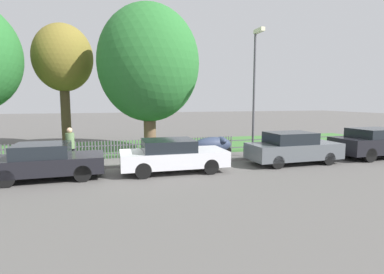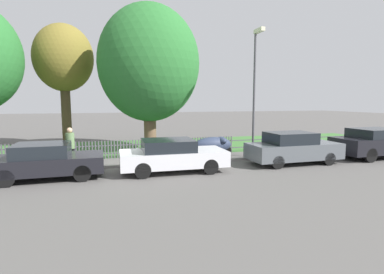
{
  "view_description": "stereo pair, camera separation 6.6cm",
  "coord_description": "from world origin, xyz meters",
  "px_view_note": "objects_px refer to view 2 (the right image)",
  "views": [
    {
      "loc": [
        -0.79,
        -12.63,
        2.8
      ],
      "look_at": [
        3.15,
        0.78,
        1.1
      ],
      "focal_mm": 28.0,
      "sensor_mm": 36.0,
      "label": 1
    },
    {
      "loc": [
        -0.72,
        -12.65,
        2.8
      ],
      "look_at": [
        3.15,
        0.78,
        1.1
      ],
      "focal_mm": 28.0,
      "sensor_mm": 36.0,
      "label": 2
    }
  ],
  "objects_px": {
    "covered_motorcycle": "(214,145)",
    "parked_car_black_saloon": "(47,161)",
    "parked_car_red_compact": "(293,148)",
    "parked_car_white_van": "(378,142)",
    "pedestrian_near_fence": "(70,145)",
    "parked_car_navy_estate": "(172,155)",
    "street_lamp": "(255,79)",
    "tree_mid_park": "(64,59)",
    "tree_far_left": "(149,64)"
  },
  "relations": [
    {
      "from": "parked_car_navy_estate",
      "to": "pedestrian_near_fence",
      "type": "distance_m",
      "value": 4.33
    },
    {
      "from": "tree_mid_park",
      "to": "parked_car_navy_estate",
      "type": "bearing_deg",
      "value": -58.41
    },
    {
      "from": "parked_car_black_saloon",
      "to": "pedestrian_near_fence",
      "type": "xyz_separation_m",
      "value": [
        0.62,
        1.62,
        0.3
      ]
    },
    {
      "from": "parked_car_red_compact",
      "to": "pedestrian_near_fence",
      "type": "distance_m",
      "value": 9.59
    },
    {
      "from": "street_lamp",
      "to": "parked_car_white_van",
      "type": "bearing_deg",
      "value": -16.54
    },
    {
      "from": "street_lamp",
      "to": "covered_motorcycle",
      "type": "bearing_deg",
      "value": 162.02
    },
    {
      "from": "parked_car_navy_estate",
      "to": "tree_far_left",
      "type": "bearing_deg",
      "value": 92.69
    },
    {
      "from": "parked_car_black_saloon",
      "to": "parked_car_navy_estate",
      "type": "bearing_deg",
      "value": -3.14
    },
    {
      "from": "parked_car_navy_estate",
      "to": "parked_car_white_van",
      "type": "xyz_separation_m",
      "value": [
        10.4,
        0.1,
        0.09
      ]
    },
    {
      "from": "covered_motorcycle",
      "to": "parked_car_black_saloon",
      "type": "bearing_deg",
      "value": -163.8
    },
    {
      "from": "tree_mid_park",
      "to": "street_lamp",
      "type": "xyz_separation_m",
      "value": [
        9.24,
        -5.81,
        -1.35
      ]
    },
    {
      "from": "parked_car_white_van",
      "to": "tree_mid_park",
      "type": "relative_size",
      "value": 0.64
    },
    {
      "from": "tree_mid_park",
      "to": "street_lamp",
      "type": "relative_size",
      "value": 1.17
    },
    {
      "from": "parked_car_navy_estate",
      "to": "street_lamp",
      "type": "bearing_deg",
      "value": 23.41
    },
    {
      "from": "parked_car_navy_estate",
      "to": "pedestrian_near_fence",
      "type": "relative_size",
      "value": 2.46
    },
    {
      "from": "parked_car_navy_estate",
      "to": "covered_motorcycle",
      "type": "height_order",
      "value": "parked_car_navy_estate"
    },
    {
      "from": "covered_motorcycle",
      "to": "tree_far_left",
      "type": "height_order",
      "value": "tree_far_left"
    },
    {
      "from": "parked_car_navy_estate",
      "to": "parked_car_black_saloon",
      "type": "bearing_deg",
      "value": 179.04
    },
    {
      "from": "parked_car_red_compact",
      "to": "tree_far_left",
      "type": "bearing_deg",
      "value": 136.77
    },
    {
      "from": "parked_car_black_saloon",
      "to": "covered_motorcycle",
      "type": "relative_size",
      "value": 1.89
    },
    {
      "from": "parked_car_white_van",
      "to": "parked_car_red_compact",
      "type": "bearing_deg",
      "value": 179.94
    },
    {
      "from": "tree_mid_park",
      "to": "parked_car_black_saloon",
      "type": "bearing_deg",
      "value": -88.81
    },
    {
      "from": "parked_car_navy_estate",
      "to": "parked_car_red_compact",
      "type": "height_order",
      "value": "parked_car_red_compact"
    },
    {
      "from": "tree_far_left",
      "to": "street_lamp",
      "type": "distance_m",
      "value": 5.81
    },
    {
      "from": "tree_far_left",
      "to": "pedestrian_near_fence",
      "type": "height_order",
      "value": "tree_far_left"
    },
    {
      "from": "parked_car_white_van",
      "to": "pedestrian_near_fence",
      "type": "distance_m",
      "value": 14.42
    },
    {
      "from": "parked_car_navy_estate",
      "to": "street_lamp",
      "type": "height_order",
      "value": "street_lamp"
    },
    {
      "from": "tree_far_left",
      "to": "parked_car_navy_estate",
      "type": "bearing_deg",
      "value": -88.68
    },
    {
      "from": "parked_car_black_saloon",
      "to": "parked_car_navy_estate",
      "type": "xyz_separation_m",
      "value": [
        4.55,
        -0.19,
        0.01
      ]
    },
    {
      "from": "covered_motorcycle",
      "to": "street_lamp",
      "type": "height_order",
      "value": "street_lamp"
    },
    {
      "from": "parked_car_black_saloon",
      "to": "street_lamp",
      "type": "bearing_deg",
      "value": 9.5
    },
    {
      "from": "parked_car_navy_estate",
      "to": "tree_mid_park",
      "type": "height_order",
      "value": "tree_mid_park"
    },
    {
      "from": "pedestrian_near_fence",
      "to": "street_lamp",
      "type": "bearing_deg",
      "value": -4.12
    },
    {
      "from": "parked_car_red_compact",
      "to": "covered_motorcycle",
      "type": "xyz_separation_m",
      "value": [
        -2.84,
        2.47,
        -0.09
      ]
    },
    {
      "from": "parked_car_black_saloon",
      "to": "tree_mid_park",
      "type": "xyz_separation_m",
      "value": [
        -0.15,
        7.46,
        4.51
      ]
    },
    {
      "from": "parked_car_red_compact",
      "to": "parked_car_white_van",
      "type": "distance_m",
      "value": 4.91
    },
    {
      "from": "parked_car_white_van",
      "to": "parked_car_navy_estate",
      "type": "bearing_deg",
      "value": 179.07
    },
    {
      "from": "parked_car_black_saloon",
      "to": "street_lamp",
      "type": "distance_m",
      "value": 9.77
    },
    {
      "from": "parked_car_red_compact",
      "to": "parked_car_white_van",
      "type": "height_order",
      "value": "parked_car_white_van"
    },
    {
      "from": "parked_car_red_compact",
      "to": "covered_motorcycle",
      "type": "relative_size",
      "value": 2.05
    },
    {
      "from": "tree_mid_park",
      "to": "tree_far_left",
      "type": "distance_m",
      "value": 5.23
    },
    {
      "from": "parked_car_black_saloon",
      "to": "tree_mid_park",
      "type": "height_order",
      "value": "tree_mid_park"
    },
    {
      "from": "tree_far_left",
      "to": "parked_car_red_compact",
      "type": "bearing_deg",
      "value": -42.77
    },
    {
      "from": "parked_car_black_saloon",
      "to": "parked_car_red_compact",
      "type": "height_order",
      "value": "parked_car_red_compact"
    },
    {
      "from": "parked_car_red_compact",
      "to": "street_lamp",
      "type": "distance_m",
      "value": 3.75
    },
    {
      "from": "parked_car_white_van",
      "to": "covered_motorcycle",
      "type": "height_order",
      "value": "parked_car_white_van"
    },
    {
      "from": "parked_car_white_van",
      "to": "pedestrian_near_fence",
      "type": "xyz_separation_m",
      "value": [
        -14.32,
        1.7,
        0.21
      ]
    },
    {
      "from": "parked_car_white_van",
      "to": "tree_mid_park",
      "type": "distance_m",
      "value": 17.45
    },
    {
      "from": "tree_mid_park",
      "to": "covered_motorcycle",
      "type": "bearing_deg",
      "value": -35.24
    },
    {
      "from": "parked_car_navy_estate",
      "to": "pedestrian_near_fence",
      "type": "height_order",
      "value": "pedestrian_near_fence"
    }
  ]
}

